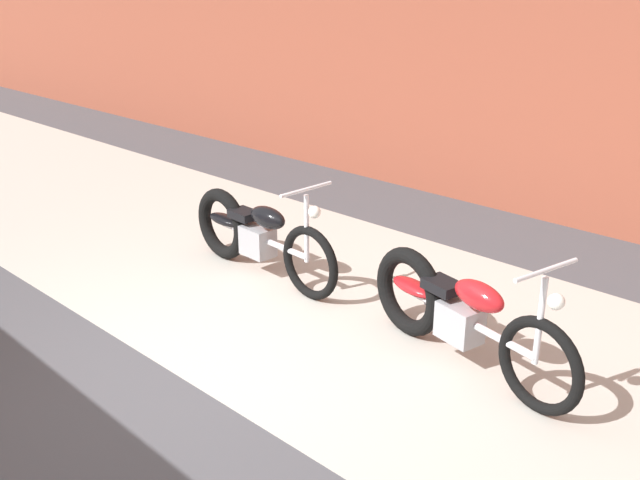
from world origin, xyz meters
The scene contains 4 objects.
ground_plane centered at (0.00, 0.00, 0.00)m, with size 80.00×80.00×0.00m, color #47474C.
sidewalk_slab centered at (0.00, 1.75, 0.00)m, with size 36.00×3.50×0.01m, color #B2ADA3.
motorcycle_black centered at (-1.08, 1.64, 0.40)m, with size 2.01×0.58×1.03m.
motorcycle_red centered at (1.23, 1.57, 0.40)m, with size 1.98×0.72×1.03m.
Camera 1 is at (3.70, -2.51, 2.78)m, focal length 39.54 mm.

